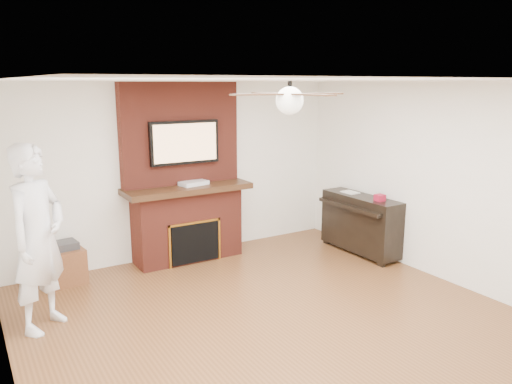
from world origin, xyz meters
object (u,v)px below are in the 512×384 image
person (38,238)px  piano (360,223)px  side_table (64,264)px  fireplace (185,190)px

person → piano: bearing=-42.4°
person → piano: size_ratio=1.44×
person → side_table: bearing=27.6°
fireplace → side_table: 1.86m
person → piano: (4.39, 0.06, -0.50)m
side_table → piano: piano is taller
fireplace → piano: size_ratio=1.88×
fireplace → piano: (2.29, -1.14, -0.53)m
side_table → piano: size_ratio=0.40×
fireplace → side_table: (-1.70, -0.07, -0.75)m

